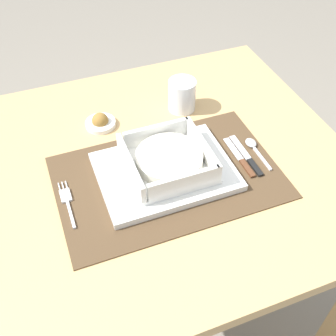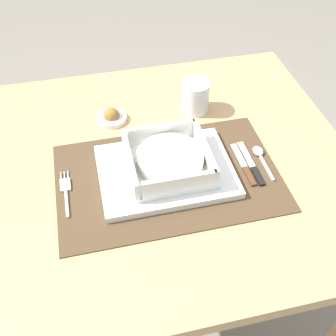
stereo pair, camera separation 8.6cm
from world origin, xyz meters
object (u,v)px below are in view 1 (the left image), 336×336
object	(u,v)px
drinking_glass	(182,97)
condiment_saucer	(100,122)
bread_knife	(241,159)
spoon	(253,146)
fork	(67,201)
dining_table	(163,192)
butter_knife	(248,158)
porridge_bowl	(167,161)

from	to	relation	value
drinking_glass	condiment_saucer	bearing A→B (deg)	178.32
condiment_saucer	bread_knife	bearing A→B (deg)	-41.84
spoon	bread_knife	distance (m)	0.05
spoon	bread_knife	xyz separation A→B (m)	(-0.05, -0.03, -0.00)
fork	bread_knife	distance (m)	0.39
drinking_glass	condiment_saucer	distance (m)	0.22
dining_table	butter_knife	world-z (taller)	butter_knife
spoon	drinking_glass	bearing A→B (deg)	113.67
spoon	butter_knife	xyz separation A→B (m)	(-0.03, -0.03, -0.00)
porridge_bowl	spoon	xyz separation A→B (m)	(0.22, 0.00, -0.03)
dining_table	drinking_glass	xyz separation A→B (m)	(0.11, 0.17, 0.14)
porridge_bowl	butter_knife	size ratio (longest dim) A/B	1.24
butter_knife	condiment_saucer	bearing A→B (deg)	137.50
bread_knife	spoon	bearing A→B (deg)	36.76
dining_table	butter_knife	bearing A→B (deg)	-19.61
porridge_bowl	drinking_glass	size ratio (longest dim) A/B	2.12
fork	butter_knife	world-z (taller)	butter_knife
porridge_bowl	condiment_saucer	distance (m)	0.24
fork	spoon	world-z (taller)	spoon
dining_table	drinking_glass	size ratio (longest dim) A/B	10.51
dining_table	fork	size ratio (longest dim) A/B	6.70
fork	dining_table	bearing A→B (deg)	14.06
spoon	butter_knife	size ratio (longest dim) A/B	0.77
porridge_bowl	butter_knife	distance (m)	0.19
porridge_bowl	butter_knife	world-z (taller)	porridge_bowl
butter_knife	bread_knife	distance (m)	0.02
spoon	bread_knife	size ratio (longest dim) A/B	0.81
drinking_glass	butter_knife	bearing A→B (deg)	-73.64
butter_knife	bread_knife	xyz separation A→B (m)	(-0.02, 0.00, 0.00)
fork	butter_knife	xyz separation A→B (m)	(0.41, -0.02, 0.00)
dining_table	spoon	world-z (taller)	spoon
porridge_bowl	butter_knife	xyz separation A→B (m)	(0.19, -0.02, -0.03)
fork	bread_knife	world-z (taller)	bread_knife
spoon	condiment_saucer	distance (m)	0.38
condiment_saucer	spoon	bearing A→B (deg)	-33.84
porridge_bowl	spoon	distance (m)	0.22
dining_table	porridge_bowl	distance (m)	0.15
dining_table	bread_knife	distance (m)	0.21
fork	drinking_glass	bearing A→B (deg)	34.64
porridge_bowl	butter_knife	bearing A→B (deg)	-7.57
fork	bread_knife	xyz separation A→B (m)	(0.39, -0.02, 0.00)
spoon	condiment_saucer	bearing A→B (deg)	144.22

